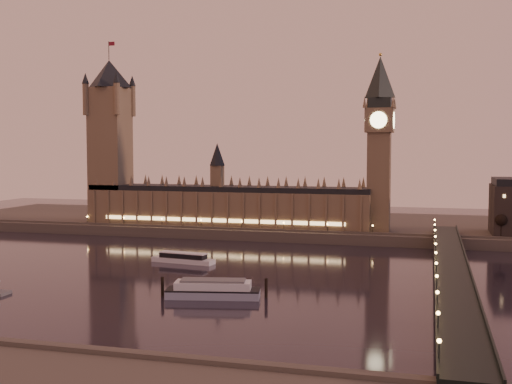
% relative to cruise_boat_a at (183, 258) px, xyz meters
% --- Properties ---
extents(ground, '(700.00, 700.00, 0.00)m').
position_rel_cruise_boat_a_xyz_m(ground, '(30.38, -23.92, -2.22)').
color(ground, black).
rests_on(ground, ground).
extents(far_embankment, '(560.00, 130.00, 6.00)m').
position_rel_cruise_boat_a_xyz_m(far_embankment, '(60.38, 141.08, 0.78)').
color(far_embankment, '#423D35').
rests_on(far_embankment, ground).
extents(palace_of_westminster, '(180.00, 26.62, 52.00)m').
position_rel_cruise_boat_a_xyz_m(palace_of_westminster, '(-9.75, 97.07, 19.49)').
color(palace_of_westminster, brown).
rests_on(palace_of_westminster, ground).
extents(victoria_tower, '(31.68, 31.68, 118.00)m').
position_rel_cruise_boat_a_xyz_m(victoria_tower, '(-89.62, 97.08, 63.57)').
color(victoria_tower, brown).
rests_on(victoria_tower, ground).
extents(big_ben, '(17.68, 17.68, 104.00)m').
position_rel_cruise_boat_a_xyz_m(big_ben, '(84.36, 97.07, 61.74)').
color(big_ben, brown).
rests_on(big_ben, ground).
extents(westminster_bridge, '(13.20, 260.00, 15.30)m').
position_rel_cruise_boat_a_xyz_m(westminster_bridge, '(121.99, -23.92, 3.30)').
color(westminster_bridge, black).
rests_on(westminster_bridge, ground).
extents(bare_tree_0, '(6.03, 6.03, 12.26)m').
position_rel_cruise_boat_a_xyz_m(bare_tree_0, '(149.68, 85.08, 12.93)').
color(bare_tree_0, black).
rests_on(bare_tree_0, ground).
extents(cruise_boat_a, '(32.08, 10.96, 5.03)m').
position_rel_cruise_boat_a_xyz_m(cruise_boat_a, '(0.00, 0.00, 0.00)').
color(cruise_boat_a, silver).
rests_on(cruise_boat_a, ground).
extents(moored_barge, '(38.93, 16.27, 7.28)m').
position_rel_cruise_boat_a_xyz_m(moored_barge, '(37.46, -64.09, 0.86)').
color(moored_barge, '#8793AC').
rests_on(moored_barge, ground).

